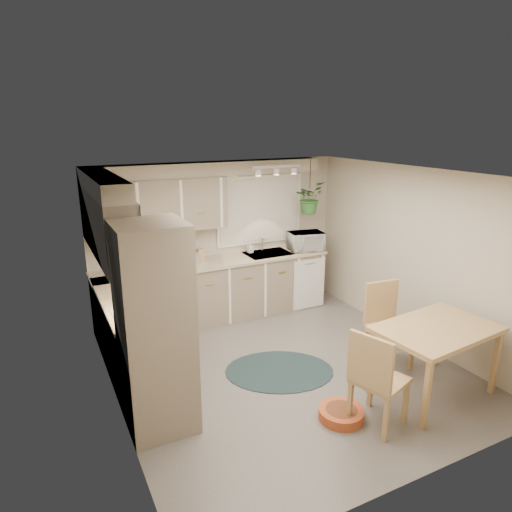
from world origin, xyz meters
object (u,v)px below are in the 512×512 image
chair_left (380,377)px  pet_bed (341,414)px  dining_table (433,361)px  braided_rug (279,371)px  chair_back (390,327)px  microwave (306,239)px

chair_left → pet_bed: chair_left is taller
chair_left → dining_table: bearing=79.8°
dining_table → braided_rug: bearing=138.1°
chair_back → pet_bed: bearing=34.5°
dining_table → microwave: microwave is taller
dining_table → chair_left: 0.92m
chair_left → pet_bed: (-0.28, 0.21, -0.47)m
chair_back → pet_bed: 1.42m
dining_table → pet_bed: dining_table is taller
chair_left → chair_back: size_ratio=1.00×
chair_back → pet_bed: chair_back is taller
braided_rug → pet_bed: bearing=-83.9°
dining_table → chair_back: 0.71m
dining_table → microwave: 2.98m
chair_back → braided_rug: 1.47m
chair_back → braided_rug: bearing=-13.6°
pet_bed → microwave: (1.33, 2.82, 1.07)m
chair_left → chair_back: (0.89, 0.84, 0.00)m
chair_back → pet_bed: size_ratio=2.22×
chair_left → pet_bed: 0.59m
chair_left → microwave: size_ratio=1.92×
pet_bed → microwave: size_ratio=0.87×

